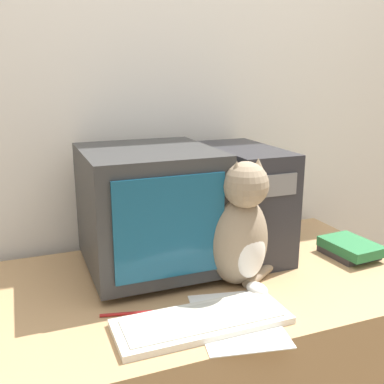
{
  "coord_description": "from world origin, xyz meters",
  "views": [
    {
      "loc": [
        -0.52,
        -0.81,
        1.34
      ],
      "look_at": [
        -0.03,
        0.42,
        0.98
      ],
      "focal_mm": 42.0,
      "sensor_mm": 36.0,
      "label": 1
    }
  ],
  "objects_px": {
    "crt_monitor": "(149,209)",
    "cat": "(241,231)",
    "book_stack": "(350,248)",
    "pen": "(126,314)",
    "computer_tower": "(244,201)",
    "keyboard": "(202,321)"
  },
  "relations": [
    {
      "from": "crt_monitor",
      "to": "cat",
      "type": "xyz_separation_m",
      "value": [
        0.22,
        -0.2,
        -0.04
      ]
    },
    {
      "from": "book_stack",
      "to": "cat",
      "type": "bearing_deg",
      "value": -174.22
    },
    {
      "from": "crt_monitor",
      "to": "pen",
      "type": "relative_size",
      "value": 3.1
    },
    {
      "from": "computer_tower",
      "to": "keyboard",
      "type": "xyz_separation_m",
      "value": [
        -0.33,
        -0.4,
        -0.18
      ]
    },
    {
      "from": "crt_monitor",
      "to": "book_stack",
      "type": "relative_size",
      "value": 2.09
    },
    {
      "from": "crt_monitor",
      "to": "cat",
      "type": "relative_size",
      "value": 1.1
    },
    {
      "from": "computer_tower",
      "to": "book_stack",
      "type": "relative_size",
      "value": 1.98
    },
    {
      "from": "computer_tower",
      "to": "keyboard",
      "type": "bearing_deg",
      "value": -129.34
    },
    {
      "from": "crt_monitor",
      "to": "cat",
      "type": "distance_m",
      "value": 0.3
    },
    {
      "from": "computer_tower",
      "to": "book_stack",
      "type": "xyz_separation_m",
      "value": [
        0.33,
        -0.18,
        -0.16
      ]
    },
    {
      "from": "crt_monitor",
      "to": "book_stack",
      "type": "height_order",
      "value": "crt_monitor"
    },
    {
      "from": "cat",
      "to": "pen",
      "type": "height_order",
      "value": "cat"
    },
    {
      "from": "cat",
      "to": "book_stack",
      "type": "height_order",
      "value": "cat"
    },
    {
      "from": "book_stack",
      "to": "pen",
      "type": "relative_size",
      "value": 1.48
    },
    {
      "from": "crt_monitor",
      "to": "book_stack",
      "type": "xyz_separation_m",
      "value": [
        0.69,
        -0.16,
        -0.18
      ]
    },
    {
      "from": "computer_tower",
      "to": "cat",
      "type": "xyz_separation_m",
      "value": [
        -0.13,
        -0.23,
        -0.02
      ]
    },
    {
      "from": "cat",
      "to": "computer_tower",
      "type": "bearing_deg",
      "value": 48.93
    },
    {
      "from": "crt_monitor",
      "to": "keyboard",
      "type": "height_order",
      "value": "crt_monitor"
    },
    {
      "from": "crt_monitor",
      "to": "pen",
      "type": "height_order",
      "value": "crt_monitor"
    },
    {
      "from": "cat",
      "to": "keyboard",
      "type": "bearing_deg",
      "value": -149.41
    },
    {
      "from": "cat",
      "to": "pen",
      "type": "xyz_separation_m",
      "value": [
        -0.37,
        -0.06,
        -0.17
      ]
    },
    {
      "from": "cat",
      "to": "pen",
      "type": "bearing_deg",
      "value": 177.72
    }
  ]
}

